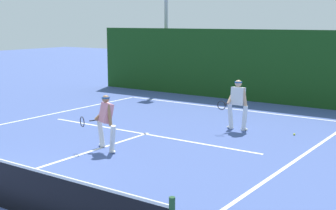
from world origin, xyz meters
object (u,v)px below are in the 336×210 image
player_far (238,102)px  tennis_ball (294,134)px  tennis_ball_extra (120,199)px  light_pole (166,2)px  player_near (106,120)px

player_far → tennis_ball: size_ratio=24.87×
tennis_ball_extra → light_pole: light_pole is taller
tennis_ball → light_pole: (-9.21, 6.14, 4.43)m
player_near → light_pole: light_pole is taller
player_far → light_pole: light_pole is taller
player_near → tennis_ball: size_ratio=23.23×
player_near → tennis_ball: 5.93m
player_near → light_pole: 12.60m
tennis_ball_extra → light_pole: bearing=121.9°
tennis_ball → light_pole: light_pole is taller
tennis_ball → tennis_ball_extra: (-0.90, -7.21, 0.00)m
player_far → light_pole: bearing=-42.2°
tennis_ball → player_near: bearing=-128.7°
player_far → light_pole: size_ratio=0.23×
tennis_ball → player_far: bearing=-170.2°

